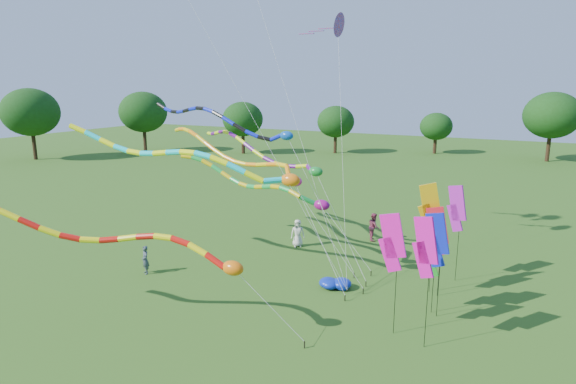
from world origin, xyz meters
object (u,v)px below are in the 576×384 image
at_px(person_a, 298,233).
at_px(person_b, 145,260).
at_px(tube_kite_red, 132,242).
at_px(tube_kite_orange, 242,158).
at_px(blue_nylon_heap, 333,284).
at_px(person_c, 374,227).

xyz_separation_m(person_a, person_b, (-5.40, -7.74, -0.10)).
xyz_separation_m(tube_kite_red, tube_kite_orange, (-0.47, 9.28, 2.19)).
xyz_separation_m(blue_nylon_heap, person_a, (-4.36, 4.88, 0.69)).
xyz_separation_m(blue_nylon_heap, person_c, (-0.44, 8.27, 0.73)).
distance_m(tube_kite_orange, person_c, 10.13).
distance_m(person_a, person_c, 5.18).
bearing_deg(person_c, tube_kite_red, 137.94).
xyz_separation_m(tube_kite_orange, person_a, (2.04, 3.07, -5.07)).
bearing_deg(person_b, tube_kite_red, -19.23).
height_order(tube_kite_orange, person_c, tube_kite_orange).
height_order(tube_kite_red, person_c, tube_kite_red).
distance_m(tube_kite_red, tube_kite_orange, 9.55).
bearing_deg(tube_kite_red, person_c, 57.30).
distance_m(blue_nylon_heap, person_b, 10.19).
distance_m(tube_kite_red, person_b, 6.69).
relative_size(tube_kite_orange, blue_nylon_heap, 8.43).
bearing_deg(blue_nylon_heap, tube_kite_red, -128.41).
xyz_separation_m(person_b, person_c, (9.31, 11.14, 0.14)).
relative_size(tube_kite_red, person_c, 7.52).
bearing_deg(tube_kite_red, person_b, 116.19).
xyz_separation_m(tube_kite_orange, person_c, (5.95, 6.47, -5.03)).
relative_size(tube_kite_red, person_a, 7.87).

